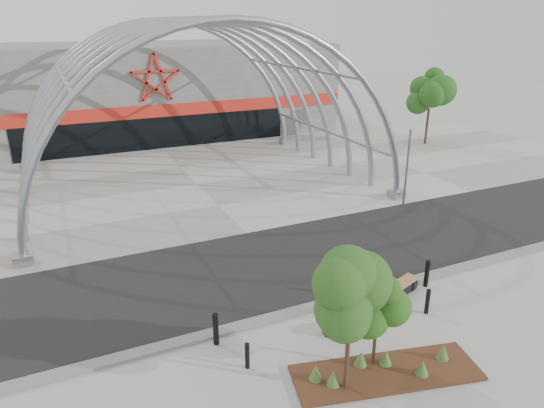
# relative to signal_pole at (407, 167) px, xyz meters

# --- Properties ---
(ground) EXTENTS (140.00, 140.00, 0.00)m
(ground) POSITION_rel_signal_pole_xyz_m (-9.64, -6.90, -2.31)
(ground) COLOR #9F9F99
(ground) RESTS_ON ground
(road) EXTENTS (140.00, 7.00, 0.02)m
(road) POSITION_rel_signal_pole_xyz_m (-9.64, -3.40, -2.30)
(road) COLOR black
(road) RESTS_ON ground
(forecourt) EXTENTS (60.00, 17.00, 0.04)m
(forecourt) POSITION_rel_signal_pole_xyz_m (-9.64, 8.60, -2.29)
(forecourt) COLOR gray
(forecourt) RESTS_ON ground
(kerb) EXTENTS (60.00, 0.50, 0.12)m
(kerb) POSITION_rel_signal_pole_xyz_m (-9.64, -7.15, -2.25)
(kerb) COLOR slate
(kerb) RESTS_ON ground
(arena_building) EXTENTS (34.00, 15.24, 8.00)m
(arena_building) POSITION_rel_signal_pole_xyz_m (-9.64, 26.55, 1.68)
(arena_building) COLOR slate
(arena_building) RESTS_ON ground
(vault_canopy) EXTENTS (20.80, 15.80, 20.36)m
(vault_canopy) POSITION_rel_signal_pole_xyz_m (-9.64, 8.60, -2.29)
(vault_canopy) COLOR gray
(vault_canopy) RESTS_ON ground
(planting_bed) EXTENTS (5.89, 2.98, 0.60)m
(planting_bed) POSITION_rel_signal_pole_xyz_m (-9.78, -11.13, -2.17)
(planting_bed) COLOR #3B1D14
(planting_bed) RESTS_ON ground
(signal_pole) EXTENTS (0.26, 0.62, 4.42)m
(signal_pole) POSITION_rel_signal_pole_xyz_m (0.00, 0.00, 0.00)
(signal_pole) COLOR slate
(signal_pole) RESTS_ON ground
(street_tree_0) EXTENTS (1.76, 1.76, 4.01)m
(street_tree_0) POSITION_rel_signal_pole_xyz_m (-11.17, -11.20, 0.57)
(street_tree_0) COLOR #311B16
(street_tree_0) RESTS_ON ground
(street_tree_1) EXTENTS (1.33, 1.33, 3.14)m
(street_tree_1) POSITION_rel_signal_pole_xyz_m (-9.81, -10.64, -0.05)
(street_tree_1) COLOR black
(street_tree_1) RESTS_ON ground
(bench_0) EXTENTS (1.95, 0.71, 0.40)m
(bench_0) POSITION_rel_signal_pole_xyz_m (-9.48, -8.85, -2.11)
(bench_0) COLOR black
(bench_0) RESTS_ON ground
(bench_1) EXTENTS (2.39, 1.28, 0.49)m
(bench_1) POSITION_rel_signal_pole_xyz_m (-6.64, -7.79, -2.07)
(bench_1) COLOR black
(bench_1) RESTS_ON ground
(bollard_0) EXTENTS (0.18, 0.18, 1.15)m
(bollard_0) POSITION_rel_signal_pole_xyz_m (-13.85, -7.65, -1.74)
(bollard_0) COLOR black
(bollard_0) RESTS_ON ground
(bollard_1) EXTENTS (0.14, 0.14, 0.88)m
(bollard_1) POSITION_rel_signal_pole_xyz_m (-13.36, -9.16, -1.87)
(bollard_1) COLOR black
(bollard_1) RESTS_ON ground
(bollard_2) EXTENTS (0.15, 0.15, 0.93)m
(bollard_2) POSITION_rel_signal_pole_xyz_m (-8.08, -7.11, -1.84)
(bollard_2) COLOR black
(bollard_2) RESTS_ON ground
(bollard_3) EXTENTS (0.16, 0.16, 0.97)m
(bollard_3) POSITION_rel_signal_pole_xyz_m (-6.39, -9.14, -1.82)
(bollard_3) COLOR black
(bollard_3) RESTS_ON ground
(bollard_4) EXTENTS (0.18, 0.18, 1.13)m
(bollard_4) POSITION_rel_signal_pole_xyz_m (-5.08, -7.63, -1.74)
(bollard_4) COLOR black
(bollard_4) RESTS_ON ground
(bg_tree_1) EXTENTS (2.70, 2.70, 5.91)m
(bg_tree_1) POSITION_rel_signal_pole_xyz_m (11.36, 11.10, 1.94)
(bg_tree_1) COLOR black
(bg_tree_1) RESTS_ON ground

